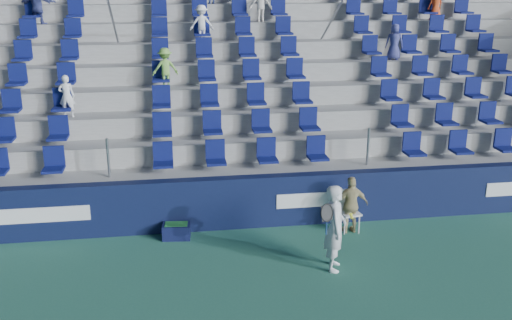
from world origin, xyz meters
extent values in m
plane|color=#307159|center=(0.00, 0.00, 0.00)|extent=(70.00, 70.00, 0.00)
cube|color=#10183C|center=(0.00, 3.15, 0.60)|extent=(24.00, 0.30, 1.20)
cube|color=white|center=(-5.00, 2.99, 0.62)|extent=(3.20, 0.02, 0.34)
cube|color=white|center=(1.50, 2.99, 0.62)|extent=(1.60, 0.02, 0.34)
cube|color=#A6A7A1|center=(0.00, 3.72, 0.60)|extent=(24.00, 0.85, 1.20)
cube|color=#A6A7A1|center=(0.00, 4.57, 0.85)|extent=(24.00, 0.85, 1.70)
cube|color=#A6A7A1|center=(0.00, 5.42, 1.10)|extent=(24.00, 0.85, 2.20)
cube|color=#A6A7A1|center=(0.00, 6.28, 1.35)|extent=(24.00, 0.85, 2.70)
cube|color=#A6A7A1|center=(0.00, 7.12, 1.60)|extent=(24.00, 0.85, 3.20)
cube|color=#A6A7A1|center=(0.00, 7.97, 1.85)|extent=(24.00, 0.85, 3.70)
cube|color=#A6A7A1|center=(0.00, 8.82, 2.10)|extent=(24.00, 0.85, 4.20)
cube|color=#A6A7A1|center=(0.00, 9.68, 2.35)|extent=(24.00, 0.85, 4.70)
cube|color=#A6A7A1|center=(0.00, 10.52, 2.60)|extent=(24.00, 0.85, 5.20)
cube|color=#A6A7A1|center=(0.00, 11.20, 3.10)|extent=(24.00, 0.50, 6.20)
cube|color=#0E1554|center=(0.00, 3.72, 1.55)|extent=(16.05, 0.50, 0.70)
cube|color=#0E1554|center=(0.00, 4.57, 2.05)|extent=(16.05, 0.50, 0.70)
cube|color=#0E1554|center=(0.00, 5.42, 2.55)|extent=(16.05, 0.50, 0.70)
cube|color=#0E1554|center=(0.00, 6.28, 3.05)|extent=(16.05, 0.50, 0.70)
cube|color=#0E1554|center=(0.00, 7.12, 3.55)|extent=(16.05, 0.50, 0.70)
cube|color=#0E1554|center=(0.00, 7.97, 4.05)|extent=(16.05, 0.50, 0.70)
cube|color=#0E1554|center=(0.00, 8.82, 4.55)|extent=(16.05, 0.50, 0.70)
cylinder|color=gray|center=(-3.00, 7.12, 4.35)|extent=(0.06, 7.68, 4.55)
cylinder|color=gray|center=(3.00, 7.12, 4.35)|extent=(0.06, 7.68, 4.55)
imported|color=#75B247|center=(-1.68, 6.23, 3.22)|extent=(0.73, 0.49, 1.05)
imported|color=silver|center=(-4.07, 5.38, 2.72)|extent=(0.38, 0.25, 1.04)
imported|color=#393E7F|center=(4.87, 7.08, 3.71)|extent=(0.57, 0.46, 1.02)
imported|color=beige|center=(1.23, 8.77, 4.75)|extent=(0.71, 0.42, 1.09)
imported|color=#3C4585|center=(-5.24, 8.77, 4.77)|extent=(1.11, 0.65, 1.14)
imported|color=white|center=(-0.61, 7.93, 4.22)|extent=(0.69, 0.42, 1.04)
imported|color=#C7431A|center=(6.83, 8.77, 4.71)|extent=(0.55, 0.43, 1.01)
imported|color=silver|center=(1.46, 0.91, 0.87)|extent=(0.57, 0.72, 1.73)
cylinder|color=navy|center=(1.21, 0.66, 1.00)|extent=(0.03, 0.03, 0.28)
torus|color=black|center=(1.21, 0.66, 1.30)|extent=(0.30, 0.17, 0.28)
plane|color=#262626|center=(1.21, 0.66, 1.30)|extent=(0.30, 0.16, 0.29)
sphere|color=yellow|center=(1.71, 0.71, 1.15)|extent=(0.07, 0.07, 0.07)
sphere|color=yellow|center=(1.71, 0.77, 1.18)|extent=(0.07, 0.07, 0.07)
cube|color=white|center=(2.29, 2.55, 0.43)|extent=(0.47, 0.47, 0.04)
cube|color=white|center=(2.29, 2.75, 0.68)|extent=(0.41, 0.10, 0.51)
cylinder|color=white|center=(2.13, 2.38, 0.21)|extent=(0.03, 0.03, 0.41)
cylinder|color=white|center=(2.46, 2.38, 0.21)|extent=(0.03, 0.03, 0.41)
cylinder|color=white|center=(2.13, 2.72, 0.21)|extent=(0.03, 0.03, 0.41)
cylinder|color=white|center=(2.46, 2.72, 0.21)|extent=(0.03, 0.03, 0.41)
imported|color=tan|center=(2.29, 2.50, 0.65)|extent=(0.77, 0.33, 1.31)
cube|color=#10163E|center=(-1.57, 2.75, 0.16)|extent=(0.63, 0.44, 0.33)
cube|color=#1E662D|center=(-1.57, 2.75, 0.24)|extent=(0.51, 0.33, 0.20)
camera|label=1|loc=(-1.53, -8.81, 5.42)|focal=40.00mm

